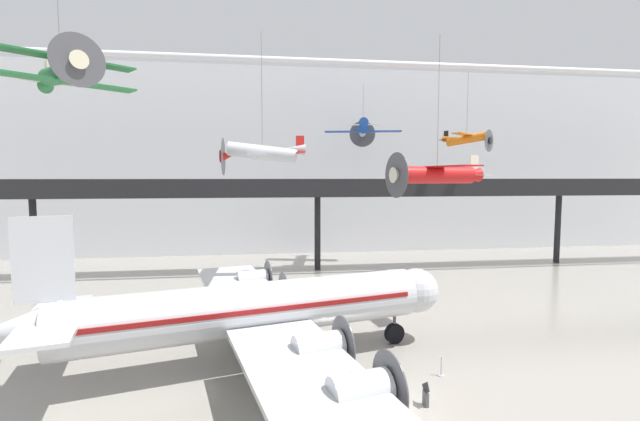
% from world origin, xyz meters
% --- Properties ---
extents(ground_plane, '(260.00, 260.00, 0.00)m').
position_xyz_m(ground_plane, '(0.00, 0.00, 0.00)').
color(ground_plane, gray).
extents(hangar_back_wall, '(140.00, 3.00, 25.63)m').
position_xyz_m(hangar_back_wall, '(0.00, 42.33, 12.81)').
color(hangar_back_wall, silver).
rests_on(hangar_back_wall, ground).
extents(mezzanine_walkway, '(110.00, 3.20, 10.50)m').
position_xyz_m(mezzanine_walkway, '(0.00, 29.11, 8.82)').
color(mezzanine_walkway, black).
rests_on(mezzanine_walkway, ground).
extents(ceiling_truss_beam, '(120.00, 0.60, 0.60)m').
position_xyz_m(ceiling_truss_beam, '(0.00, 24.49, 22.13)').
color(ceiling_truss_beam, silver).
extents(airliner_silver_main, '(24.97, 28.86, 8.92)m').
position_xyz_m(airliner_silver_main, '(-7.07, 5.40, 3.27)').
color(airliner_silver_main, silver).
rests_on(airliner_silver_main, ground).
extents(suspended_plane_red_highwing, '(8.11, 9.81, 12.43)m').
position_xyz_m(suspended_plane_red_highwing, '(7.30, 13.59, 10.94)').
color(suspended_plane_red_highwing, red).
extents(suspended_plane_orange_highwing, '(5.52, 5.36, 8.48)m').
position_xyz_m(suspended_plane_orange_highwing, '(15.28, 24.83, 14.75)').
color(suspended_plane_orange_highwing, orange).
extents(suspended_plane_green_biplane, '(6.55, 6.17, 6.64)m').
position_xyz_m(suspended_plane_green_biplane, '(-16.93, 6.75, 16.29)').
color(suspended_plane_green_biplane, '#1E6B33').
extents(suspended_plane_blue_trainer, '(9.40, 7.79, 7.25)m').
position_xyz_m(suspended_plane_blue_trainer, '(5.91, 32.80, 16.58)').
color(suspended_plane_blue_trainer, '#1E4CAD').
extents(suspended_plane_silver_racer, '(6.55, 8.01, 10.80)m').
position_xyz_m(suspended_plane_silver_racer, '(-6.23, 14.97, 12.58)').
color(suspended_plane_silver_racer, silver).
extents(stanchion_barrier, '(0.36, 0.36, 1.08)m').
position_xyz_m(stanchion_barrier, '(3.21, 2.88, 0.33)').
color(stanchion_barrier, '#B2B5BA').
rests_on(stanchion_barrier, ground).
extents(info_sign_pedestal, '(0.18, 0.78, 1.24)m').
position_xyz_m(info_sign_pedestal, '(1.23, 0.08, 0.46)').
color(info_sign_pedestal, '#4C4C51').
rests_on(info_sign_pedestal, ground).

